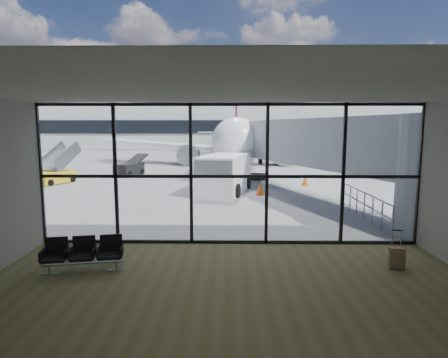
{
  "coord_description": "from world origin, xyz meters",
  "views": [
    {
      "loc": [
        -0.0,
        -11.74,
        3.7
      ],
      "look_at": [
        -0.19,
        3.0,
        1.71
      ],
      "focal_mm": 30.0,
      "sensor_mm": 36.0,
      "label": 1
    }
  ],
  "objects_px": {
    "suitcase": "(397,258)",
    "service_van": "(224,173)",
    "belt_loader": "(130,168)",
    "seating_row": "(83,252)",
    "airliner": "(236,138)",
    "mobile_stairs": "(54,175)"
  },
  "relations": [
    {
      "from": "seating_row",
      "to": "airliner",
      "type": "distance_m",
      "value": 31.7
    },
    {
      "from": "belt_loader",
      "to": "mobile_stairs",
      "type": "bearing_deg",
      "value": -113.88
    },
    {
      "from": "service_van",
      "to": "mobile_stairs",
      "type": "xyz_separation_m",
      "value": [
        -11.64,
        3.6,
        -0.58
      ]
    },
    {
      "from": "belt_loader",
      "to": "mobile_stairs",
      "type": "relative_size",
      "value": 1.05
    },
    {
      "from": "suitcase",
      "to": "airliner",
      "type": "xyz_separation_m",
      "value": [
        -3.65,
        31.12,
        2.4
      ]
    },
    {
      "from": "airliner",
      "to": "mobile_stairs",
      "type": "height_order",
      "value": "airliner"
    },
    {
      "from": "seating_row",
      "to": "service_van",
      "type": "bearing_deg",
      "value": 63.48
    },
    {
      "from": "seating_row",
      "to": "airliner",
      "type": "xyz_separation_m",
      "value": [
        4.59,
        31.29,
        2.22
      ]
    },
    {
      "from": "belt_loader",
      "to": "mobile_stairs",
      "type": "distance_m",
      "value": 6.03
    },
    {
      "from": "airliner",
      "to": "mobile_stairs",
      "type": "bearing_deg",
      "value": -128.24
    },
    {
      "from": "service_van",
      "to": "belt_loader",
      "type": "distance_m",
      "value": 11.14
    },
    {
      "from": "mobile_stairs",
      "to": "belt_loader",
      "type": "bearing_deg",
      "value": 69.86
    },
    {
      "from": "service_van",
      "to": "seating_row",
      "type": "bearing_deg",
      "value": -92.74
    },
    {
      "from": "suitcase",
      "to": "service_van",
      "type": "bearing_deg",
      "value": 121.38
    },
    {
      "from": "service_van",
      "to": "belt_loader",
      "type": "bearing_deg",
      "value": 146.71
    },
    {
      "from": "suitcase",
      "to": "airliner",
      "type": "distance_m",
      "value": 31.43
    },
    {
      "from": "service_van",
      "to": "airliner",
      "type": "bearing_deg",
      "value": 100.2
    },
    {
      "from": "belt_loader",
      "to": "mobile_stairs",
      "type": "xyz_separation_m",
      "value": [
        -4.01,
        -4.5,
        -0.0
      ]
    },
    {
      "from": "airliner",
      "to": "belt_loader",
      "type": "xyz_separation_m",
      "value": [
        -8.7,
        -11.04,
        -2.17
      ]
    },
    {
      "from": "seating_row",
      "to": "belt_loader",
      "type": "bearing_deg",
      "value": 91.11
    },
    {
      "from": "seating_row",
      "to": "service_van",
      "type": "xyz_separation_m",
      "value": [
        3.52,
        12.15,
        0.62
      ]
    },
    {
      "from": "suitcase",
      "to": "mobile_stairs",
      "type": "relative_size",
      "value": 0.3
    }
  ]
}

